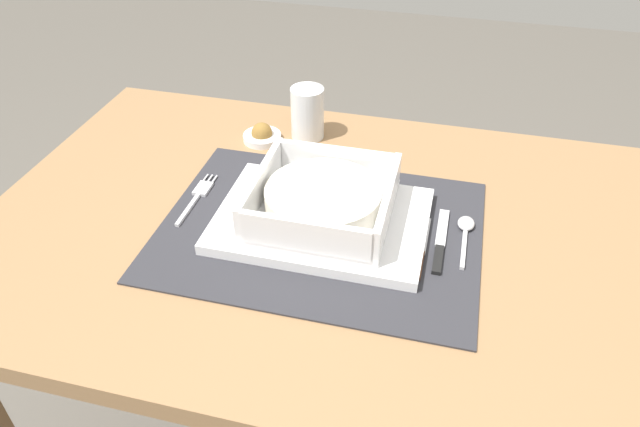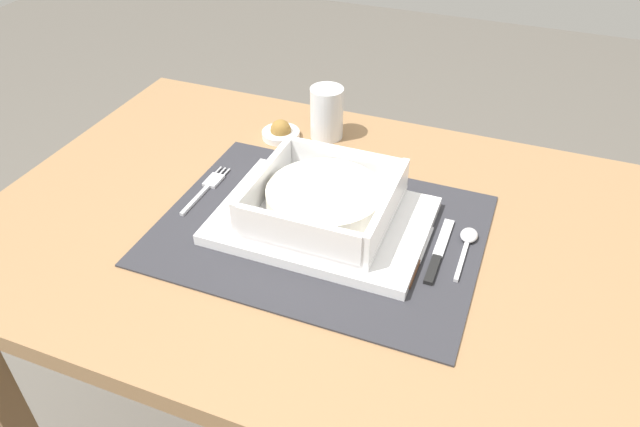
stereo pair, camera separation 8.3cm
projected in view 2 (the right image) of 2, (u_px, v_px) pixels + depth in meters
The scene contains 10 objects.
dining_table at pixel (324, 275), 0.92m from camera, with size 1.00×0.68×0.71m.
placemat at pixel (320, 229), 0.85m from camera, with size 0.45×0.34×0.00m, color #2D2D33.
serving_plate at pixel (321, 220), 0.85m from camera, with size 0.30×0.21×0.02m, color white.
porridge_bowl at pixel (323, 201), 0.83m from camera, with size 0.19×0.19×0.06m.
fork at pixel (208, 186), 0.93m from camera, with size 0.02×0.13×0.00m.
spoon at pixel (468, 240), 0.82m from camera, with size 0.02×0.11×0.01m.
butter_knife at pixel (438, 254), 0.80m from camera, with size 0.01×0.14×0.01m.
bread_knife at pixel (417, 258), 0.79m from camera, with size 0.01×0.13×0.01m.
drinking_glass at pixel (327, 116), 1.04m from camera, with size 0.06×0.06×0.09m.
condiment_saucer at pixel (281, 132), 1.05m from camera, with size 0.07×0.07×0.04m.
Camera 2 is at (0.24, -0.63, 1.24)m, focal length 33.22 mm.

